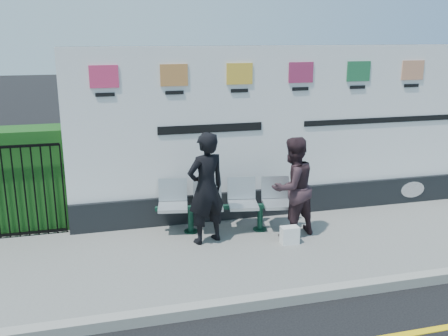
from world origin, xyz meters
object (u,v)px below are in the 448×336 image
at_px(bench, 226,217).
at_px(woman_left, 206,188).
at_px(billboard, 296,143).
at_px(woman_right, 293,187).

xyz_separation_m(bench, woman_left, (-0.41, -0.35, 0.65)).
bearing_deg(billboard, woman_right, -114.88).
relative_size(woman_left, woman_right, 1.08).
bearing_deg(woman_right, billboard, -134.74).
bearing_deg(bench, woman_left, -129.17).
distance_m(billboard, woman_left, 2.16).
xyz_separation_m(billboard, bench, (-1.48, -0.61, -1.06)).
bearing_deg(woman_right, bench, -44.06).
bearing_deg(bench, billboard, 32.65).
height_order(billboard, bench, billboard).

